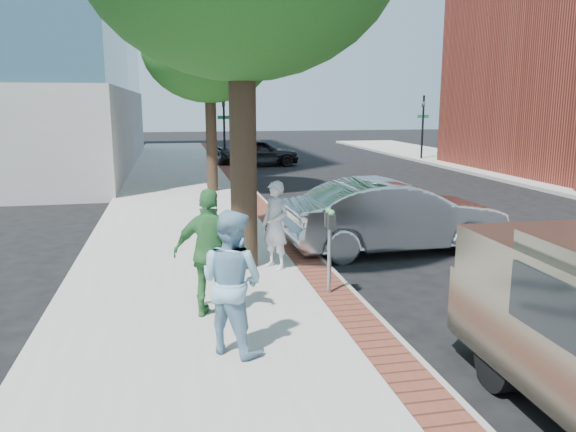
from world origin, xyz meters
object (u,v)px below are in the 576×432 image
object	(u,v)px
person_officer	(232,282)
bg_car	(258,152)
person_gray	(275,225)
sedan_silver	(395,216)
person_green	(211,253)
parking_meter	(330,233)

from	to	relation	value
person_officer	bg_car	bearing A→B (deg)	-56.73
person_gray	sedan_silver	size ratio (longest dim) A/B	0.35
person_officer	person_green	bearing A→B (deg)	-39.93
parking_meter	person_officer	bearing A→B (deg)	-134.00
person_gray	sedan_silver	distance (m)	3.27
parking_meter	sedan_silver	xyz separation A→B (m)	(2.38, 2.94, -0.38)
person_officer	parking_meter	bearing A→B (deg)	-91.26
parking_meter	person_gray	world-z (taller)	person_gray
person_gray	person_green	xyz separation A→B (m)	(-1.41, -2.29, 0.12)
sedan_silver	parking_meter	bearing A→B (deg)	138.85
person_gray	person_officer	distance (m)	3.82
parking_meter	person_green	size ratio (longest dim) A/B	0.75
person_green	bg_car	world-z (taller)	person_green
sedan_silver	bg_car	size ratio (longest dim) A/B	1.14
parking_meter	person_officer	xyz separation A→B (m)	(-1.86, -1.93, -0.11)
parking_meter	person_gray	size ratio (longest dim) A/B	0.85
parking_meter	person_green	bearing A→B (deg)	-163.19
parking_meter	bg_car	xyz separation A→B (m)	(2.02, 21.30, -0.45)
person_officer	person_green	world-z (taller)	person_green
sedan_silver	person_gray	bearing A→B (deg)	110.63
person_officer	bg_car	xyz separation A→B (m)	(3.88, 23.23, -0.34)
parking_meter	person_green	xyz separation A→B (m)	(-2.03, -0.61, -0.07)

